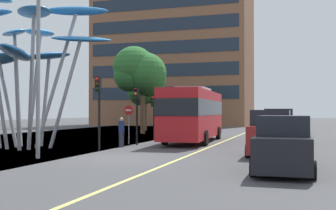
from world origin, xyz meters
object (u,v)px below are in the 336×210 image
(leaf_sculpture, at_px, (27,41))
(traffic_light_opposite, at_px, (176,103))
(traffic_light_kerb_near, at_px, (98,97))
(traffic_light_kerb_far, at_px, (136,103))
(street_lamp, at_px, (46,43))
(car_parked_far, at_px, (279,128))
(car_parked_near, at_px, (284,145))
(pedestrian, at_px, (121,132))
(no_entry_sign, at_px, (129,118))
(red_bus, at_px, (194,112))
(car_parked_mid, at_px, (271,134))
(traffic_light_island_mid, at_px, (153,108))

(leaf_sculpture, bearing_deg, traffic_light_opposite, 70.83)
(traffic_light_kerb_near, distance_m, traffic_light_kerb_far, 4.16)
(street_lamp, bearing_deg, car_parked_far, 49.44)
(traffic_light_kerb_far, xyz_separation_m, car_parked_near, (9.16, -9.35, -1.68))
(traffic_light_kerb_far, bearing_deg, street_lamp, -97.54)
(traffic_light_kerb_far, relative_size, street_lamp, 0.44)
(leaf_sculpture, bearing_deg, traffic_light_kerb_near, -5.10)
(pedestrian, relative_size, no_entry_sign, 0.71)
(car_parked_far, relative_size, no_entry_sign, 1.61)
(red_bus, bearing_deg, car_parked_far, -5.95)
(car_parked_mid, bearing_deg, leaf_sculpture, 179.38)
(car_parked_mid, height_order, street_lamp, street_lamp)
(red_bus, xyz_separation_m, street_lamp, (-3.87, -11.74, 3.10))
(traffic_light_island_mid, bearing_deg, traffic_light_kerb_far, -85.05)
(traffic_light_kerb_far, relative_size, pedestrian, 2.06)
(pedestrian, bearing_deg, traffic_light_kerb_near, -95.38)
(red_bus, xyz_separation_m, car_parked_mid, (5.60, -7.39, -1.01))
(traffic_light_kerb_far, xyz_separation_m, car_parked_mid, (8.38, -3.84, -1.59))
(traffic_light_island_mid, xyz_separation_m, car_parked_mid, (8.75, -8.12, -1.33))
(traffic_light_island_mid, relative_size, pedestrian, 1.85)
(car_parked_near, relative_size, no_entry_sign, 1.82)
(traffic_light_kerb_far, height_order, street_lamp, street_lamp)
(traffic_light_opposite, bearing_deg, traffic_light_kerb_far, -87.45)
(traffic_light_opposite, distance_m, pedestrian, 12.08)
(car_parked_near, bearing_deg, car_parked_far, 93.26)
(no_entry_sign, bearing_deg, street_lamp, -91.54)
(red_bus, distance_m, traffic_light_kerb_near, 8.40)
(car_parked_mid, bearing_deg, traffic_light_opposite, 122.03)
(leaf_sculpture, distance_m, traffic_light_kerb_far, 7.40)
(traffic_light_kerb_near, relative_size, car_parked_far, 1.00)
(no_entry_sign, bearing_deg, traffic_light_opposite, 87.68)
(red_bus, relative_size, traffic_light_kerb_near, 2.76)
(red_bus, relative_size, leaf_sculpture, 1.19)
(car_parked_far, height_order, pedestrian, car_parked_far)
(car_parked_mid, bearing_deg, street_lamp, -155.33)
(traffic_light_island_mid, distance_m, car_parked_mid, 12.02)
(traffic_light_kerb_near, distance_m, car_parked_near, 11.18)
(pedestrian, height_order, no_entry_sign, no_entry_sign)
(car_parked_near, height_order, pedestrian, car_parked_near)
(red_bus, relative_size, traffic_light_opposite, 2.81)
(car_parked_far, bearing_deg, street_lamp, -130.56)
(traffic_light_kerb_near, height_order, car_parked_near, traffic_light_kerb_near)
(traffic_light_island_mid, height_order, traffic_light_opposite, traffic_light_opposite)
(leaf_sculpture, distance_m, traffic_light_opposite, 15.19)
(red_bus, xyz_separation_m, pedestrian, (-3.08, -5.18, -1.15))
(traffic_light_opposite, relative_size, car_parked_near, 0.87)
(traffic_light_opposite, height_order, car_parked_mid, traffic_light_opposite)
(leaf_sculpture, bearing_deg, traffic_light_kerb_far, 34.75)
(red_bus, height_order, pedestrian, red_bus)
(red_bus, distance_m, car_parked_mid, 9.32)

